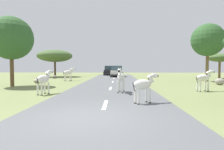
{
  "coord_description": "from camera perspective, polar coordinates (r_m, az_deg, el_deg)",
  "views": [
    {
      "loc": [
        0.96,
        -6.15,
        1.71
      ],
      "look_at": [
        0.49,
        9.31,
        0.99
      ],
      "focal_mm": 30.56,
      "sensor_mm": 36.0,
      "label": 1
    }
  ],
  "objects": [
    {
      "name": "road",
      "position": [
        6.4,
        -3.26,
        -12.62
      ],
      "size": [
        6.0,
        64.0,
        0.05
      ],
      "primitive_type": "cube",
      "color": "#56595B",
      "rests_on": "ground_plane"
    },
    {
      "name": "ground_plane",
      "position": [
        6.45,
        -7.08,
        -12.73
      ],
      "size": [
        90.0,
        90.0,
        0.0
      ],
      "primitive_type": "plane",
      "color": "olive"
    },
    {
      "name": "tree_0",
      "position": [
        32.02,
        -16.72,
        5.48
      ],
      "size": [
        5.53,
        5.53,
        4.33
      ],
      "color": "#4C3823",
      "rests_on": "ground_plane"
    },
    {
      "name": "car_1",
      "position": [
        36.04,
        -0.82,
        1.28
      ],
      "size": [
        2.02,
        4.34,
        1.74
      ],
      "rotation": [
        0.0,
        0.0,
        3.14
      ],
      "color": "black",
      "rests_on": "road"
    },
    {
      "name": "tree_1",
      "position": [
        30.42,
        29.54,
        4.49
      ],
      "size": [
        3.34,
        3.34,
        3.48
      ],
      "color": "brown",
      "rests_on": "ground_plane"
    },
    {
      "name": "tree_3",
      "position": [
        23.95,
        26.73,
        9.29
      ],
      "size": [
        3.6,
        3.6,
        6.42
      ],
      "color": "brown",
      "rests_on": "ground_plane"
    },
    {
      "name": "tree_4",
      "position": [
        18.26,
        -27.94,
        9.68
      ],
      "size": [
        3.6,
        3.6,
        5.86
      ],
      "color": "brown",
      "rests_on": "ground_plane"
    },
    {
      "name": "lane_markings",
      "position": [
        5.43,
        -4.22,
        -15.11
      ],
      "size": [
        0.16,
        56.0,
        0.01
      ],
      "color": "silver",
      "rests_on": "road"
    },
    {
      "name": "car_0",
      "position": [
        30.47,
        1.41,
        1.03
      ],
      "size": [
        2.04,
        4.35,
        1.74
      ],
      "rotation": [
        0.0,
        0.0,
        3.14
      ],
      "color": "white",
      "rests_on": "road"
    },
    {
      "name": "zebra_4",
      "position": [
        22.86,
        -12.89,
        0.65
      ],
      "size": [
        1.31,
        1.35,
        1.58
      ],
      "rotation": [
        0.0,
        0.0,
        5.52
      ],
      "color": "silver",
      "rests_on": "ground_plane"
    },
    {
      "name": "zebra_0",
      "position": [
        12.06,
        2.64,
        -0.76
      ],
      "size": [
        0.59,
        1.67,
        1.58
      ],
      "rotation": [
        0.0,
        0.0,
        3.0
      ],
      "color": "silver",
      "rests_on": "road"
    },
    {
      "name": "rock_1",
      "position": [
        20.09,
        29.54,
        -1.7
      ],
      "size": [
        0.85,
        0.71,
        0.61
      ],
      "primitive_type": "ellipsoid",
      "color": "gray",
      "rests_on": "ground_plane"
    },
    {
      "name": "zebra_1",
      "position": [
        14.32,
        25.8,
        -0.88
      ],
      "size": [
        1.52,
        0.81,
        1.5
      ],
      "rotation": [
        0.0,
        0.0,
        5.08
      ],
      "color": "silver",
      "rests_on": "ground_plane"
    },
    {
      "name": "zebra_2",
      "position": [
        8.66,
        9.57,
        -2.9
      ],
      "size": [
        1.34,
        0.93,
        1.39
      ],
      "rotation": [
        0.0,
        0.0,
        5.24
      ],
      "color": "silver",
      "rests_on": "road"
    },
    {
      "name": "rock_2",
      "position": [
        28.0,
        -16.87,
        -0.52
      ],
      "size": [
        0.67,
        0.64,
        0.44
      ],
      "primitive_type": "ellipsoid",
      "color": "gray",
      "rests_on": "ground_plane"
    },
    {
      "name": "rock_3",
      "position": [
        20.77,
        -21.33,
        -1.63
      ],
      "size": [
        0.85,
        0.81,
        0.45
      ],
      "primitive_type": "ellipsoid",
      "color": "#A89E8C",
      "rests_on": "ground_plane"
    },
    {
      "name": "zebra_3",
      "position": [
        12.28,
        -19.67,
        -1.23
      ],
      "size": [
        0.66,
        1.6,
        1.53
      ],
      "rotation": [
        0.0,
        0.0,
        6.05
      ],
      "color": "silver",
      "rests_on": "ground_plane"
    }
  ]
}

